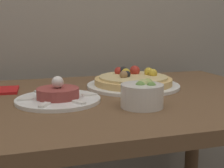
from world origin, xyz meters
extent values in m
cube|color=brown|center=(0.00, 0.36, 0.73)|extent=(1.05, 0.72, 0.03)
cylinder|color=brown|center=(0.46, 0.66, 0.36)|extent=(0.06, 0.06, 0.71)
cylinder|color=white|center=(0.10, 0.46, 0.75)|extent=(0.31, 0.31, 0.01)
cylinder|color=#DBB26B|center=(0.10, 0.46, 0.77)|extent=(0.26, 0.26, 0.02)
cylinder|color=#E0C684|center=(0.10, 0.46, 0.78)|extent=(0.23, 0.23, 0.01)
sphere|color=black|center=(0.08, 0.45, 0.79)|extent=(0.02, 0.02, 0.02)
sphere|color=#997047|center=(0.06, 0.44, 0.79)|extent=(0.03, 0.03, 0.03)
sphere|color=#B22D23|center=(0.12, 0.50, 0.79)|extent=(0.04, 0.04, 0.04)
sphere|color=gold|center=(0.16, 0.47, 0.79)|extent=(0.03, 0.03, 0.03)
sphere|color=gold|center=(0.08, 0.48, 0.79)|extent=(0.03, 0.03, 0.03)
sphere|color=black|center=(0.08, 0.52, 0.79)|extent=(0.03, 0.03, 0.03)
sphere|color=#B22D23|center=(0.07, 0.52, 0.79)|extent=(0.03, 0.03, 0.03)
sphere|color=gold|center=(0.17, 0.45, 0.79)|extent=(0.03, 0.03, 0.03)
cylinder|color=white|center=(-0.17, 0.33, 0.75)|extent=(0.23, 0.23, 0.01)
cylinder|color=#933D38|center=(-0.17, 0.33, 0.77)|extent=(0.12, 0.12, 0.03)
sphere|color=silver|center=(-0.17, 0.33, 0.80)|extent=(0.03, 0.03, 0.03)
cube|color=white|center=(-0.08, 0.33, 0.76)|extent=(0.04, 0.02, 0.01)
cube|color=white|center=(-0.12, 0.41, 0.76)|extent=(0.03, 0.04, 0.01)
cube|color=white|center=(-0.21, 0.41, 0.76)|extent=(0.03, 0.04, 0.01)
cube|color=white|center=(-0.26, 0.33, 0.76)|extent=(0.04, 0.02, 0.01)
cube|color=white|center=(-0.21, 0.26, 0.76)|extent=(0.03, 0.04, 0.01)
cube|color=white|center=(-0.12, 0.26, 0.76)|extent=(0.03, 0.04, 0.01)
cylinder|color=silver|center=(0.03, 0.21, 0.78)|extent=(0.11, 0.11, 0.06)
sphere|color=#668E42|center=(0.02, 0.21, 0.80)|extent=(0.03, 0.03, 0.03)
sphere|color=#B7BC70|center=(0.04, 0.22, 0.80)|extent=(0.03, 0.03, 0.03)
sphere|color=#668E42|center=(0.05, 0.20, 0.80)|extent=(0.03, 0.03, 0.03)
sphere|color=#A3B25B|center=(0.05, 0.23, 0.80)|extent=(0.03, 0.03, 0.03)
camera|label=1|loc=(-0.27, -0.51, 0.96)|focal=50.00mm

